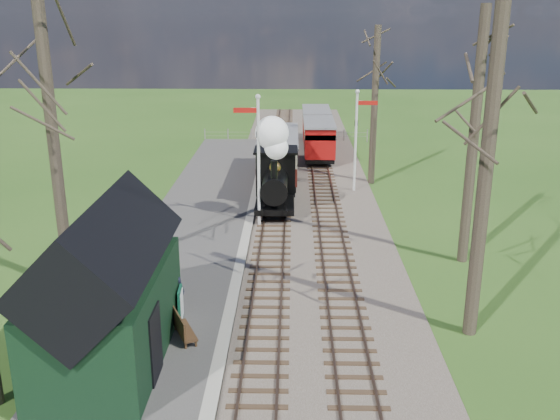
{
  "coord_description": "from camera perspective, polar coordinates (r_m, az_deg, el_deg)",
  "views": [
    {
      "loc": [
        0.88,
        -11.75,
        9.74
      ],
      "look_at": [
        0.33,
        13.62,
        1.6
      ],
      "focal_mm": 40.0,
      "sensor_mm": 36.0,
      "label": 1
    }
  ],
  "objects": [
    {
      "name": "distant_hills",
      "position": [
        80.43,
        1.55,
        -1.04
      ],
      "size": [
        114.4,
        48.0,
        22.02
      ],
      "color": "#385B23",
      "rests_on": "ground"
    },
    {
      "name": "ballast_bed",
      "position": [
        35.12,
        1.88,
        1.76
      ],
      "size": [
        8.0,
        60.0,
        0.1
      ],
      "primitive_type": "cube",
      "color": "brown",
      "rests_on": "ground"
    },
    {
      "name": "track_near",
      "position": [
        35.11,
        -0.24,
        1.85
      ],
      "size": [
        1.6,
        60.0,
        0.15
      ],
      "color": "brown",
      "rests_on": "ground"
    },
    {
      "name": "track_far",
      "position": [
        35.15,
        4.0,
        1.82
      ],
      "size": [
        1.6,
        60.0,
        0.15
      ],
      "color": "brown",
      "rests_on": "ground"
    },
    {
      "name": "platform",
      "position": [
        27.85,
        -7.9,
        -2.65
      ],
      "size": [
        5.0,
        44.0,
        0.2
      ],
      "primitive_type": "cube",
      "color": "#474442",
      "rests_on": "ground"
    },
    {
      "name": "coping_strip",
      "position": [
        27.58,
        -3.17,
        -2.7
      ],
      "size": [
        0.4,
        44.0,
        0.21
      ],
      "primitive_type": "cube",
      "color": "#B2AD9E",
      "rests_on": "ground"
    },
    {
      "name": "station_shed",
      "position": [
        18.19,
        -15.55,
        -7.18
      ],
      "size": [
        3.25,
        6.3,
        4.78
      ],
      "color": "black",
      "rests_on": "platform"
    },
    {
      "name": "semaphore_near",
      "position": [
        28.47,
        -2.12,
        5.36
      ],
      "size": [
        1.22,
        0.24,
        6.22
      ],
      "color": "silver",
      "rests_on": "ground"
    },
    {
      "name": "semaphore_far",
      "position": [
        34.53,
        7.08,
        6.98
      ],
      "size": [
        1.22,
        0.24,
        5.72
      ],
      "color": "silver",
      "rests_on": "ground"
    },
    {
      "name": "bare_trees",
      "position": [
        22.32,
        2.39,
        6.05
      ],
      "size": [
        15.51,
        22.39,
        12.0
      ],
      "color": "#382D23",
      "rests_on": "ground"
    },
    {
      "name": "fence_line",
      "position": [
        48.63,
        0.54,
        6.89
      ],
      "size": [
        12.6,
        0.08,
        1.0
      ],
      "color": "slate",
      "rests_on": "ground"
    },
    {
      "name": "locomotive",
      "position": [
        30.73,
        -0.46,
        3.72
      ],
      "size": [
        1.99,
        4.64,
        4.97
      ],
      "color": "black",
      "rests_on": "ground"
    },
    {
      "name": "coach",
      "position": [
        36.77,
        -0.16,
        5.09
      ],
      "size": [
        2.32,
        7.96,
        2.44
      ],
      "color": "black",
      "rests_on": "ground"
    },
    {
      "name": "red_carriage_a",
      "position": [
        42.18,
        3.58,
        6.48
      ],
      "size": [
        2.06,
        5.1,
        2.17
      ],
      "color": "black",
      "rests_on": "ground"
    },
    {
      "name": "red_carriage_b",
      "position": [
        47.58,
        3.32,
        7.77
      ],
      "size": [
        2.06,
        5.1,
        2.17
      ],
      "color": "black",
      "rests_on": "ground"
    },
    {
      "name": "sign_board",
      "position": [
        20.43,
        -9.07,
        -8.54
      ],
      "size": [
        0.15,
        0.77,
        1.12
      ],
      "color": "#114F38",
      "rests_on": "platform"
    },
    {
      "name": "bench",
      "position": [
        19.45,
        -8.99,
        -10.52
      ],
      "size": [
        0.99,
        1.5,
        0.83
      ],
      "color": "#492F1A",
      "rests_on": "platform"
    },
    {
      "name": "person",
      "position": [
        20.8,
        -9.18,
        -7.72
      ],
      "size": [
        0.44,
        0.56,
        1.33
      ],
      "primitive_type": "imported",
      "rotation": [
        0.0,
        0.0,
        1.28
      ],
      "color": "black",
      "rests_on": "platform"
    }
  ]
}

